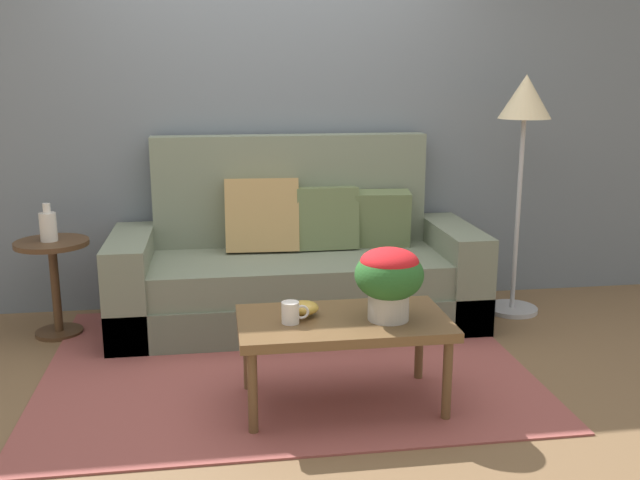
{
  "coord_description": "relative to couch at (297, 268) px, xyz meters",
  "views": [
    {
      "loc": [
        -0.35,
        -3.66,
        1.57
      ],
      "look_at": [
        0.2,
        0.04,
        0.68
      ],
      "focal_mm": 39.97,
      "sensor_mm": 36.0,
      "label": 1
    }
  ],
  "objects": [
    {
      "name": "side_table",
      "position": [
        -1.48,
        -0.05,
        0.06
      ],
      "size": [
        0.43,
        0.43,
        0.59
      ],
      "color": "#4C331E",
      "rests_on": "ground"
    },
    {
      "name": "wall_back",
      "position": [
        -0.16,
        0.46,
        1.09
      ],
      "size": [
        6.4,
        0.12,
        2.88
      ],
      "primitive_type": "cube",
      "color": "slate",
      "rests_on": "ground"
    },
    {
      "name": "coffee_mug",
      "position": [
        -0.18,
        -1.26,
        0.14
      ],
      "size": [
        0.13,
        0.08,
        0.1
      ],
      "color": "white",
      "rests_on": "coffee_table"
    },
    {
      "name": "ground_plane",
      "position": [
        -0.16,
        -0.69,
        -0.35
      ],
      "size": [
        14.0,
        14.0,
        0.0
      ],
      "primitive_type": "plane",
      "color": "brown"
    },
    {
      "name": "floor_lamp",
      "position": [
        1.44,
        -0.05,
        0.91
      ],
      "size": [
        0.34,
        0.34,
        1.55
      ],
      "color": "#B2B2B7",
      "rests_on": "ground"
    },
    {
      "name": "coffee_table",
      "position": [
        0.07,
        -1.23,
        0.05
      ],
      "size": [
        0.99,
        0.56,
        0.44
      ],
      "color": "brown",
      "rests_on": "ground"
    },
    {
      "name": "potted_plant",
      "position": [
        0.28,
        -1.28,
        0.31
      ],
      "size": [
        0.32,
        0.32,
        0.34
      ],
      "color": "#B7B2A8",
      "rests_on": "coffee_table"
    },
    {
      "name": "couch",
      "position": [
        0.0,
        0.0,
        0.0
      ],
      "size": [
        2.28,
        0.86,
        1.17
      ],
      "color": "#626B59",
      "rests_on": "ground"
    },
    {
      "name": "snack_bowl",
      "position": [
        -0.1,
        -1.17,
        0.13
      ],
      "size": [
        0.14,
        0.14,
        0.07
      ],
      "color": "gold",
      "rests_on": "coffee_table"
    },
    {
      "name": "table_vase",
      "position": [
        -1.49,
        -0.05,
        0.34
      ],
      "size": [
        0.1,
        0.1,
        0.23
      ],
      "color": "silver",
      "rests_on": "side_table"
    },
    {
      "name": "area_rug",
      "position": [
        -0.16,
        -0.71,
        -0.34
      ],
      "size": [
        2.56,
        1.99,
        0.01
      ],
      "primitive_type": "cube",
      "color": "#994C47",
      "rests_on": "ground"
    }
  ]
}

